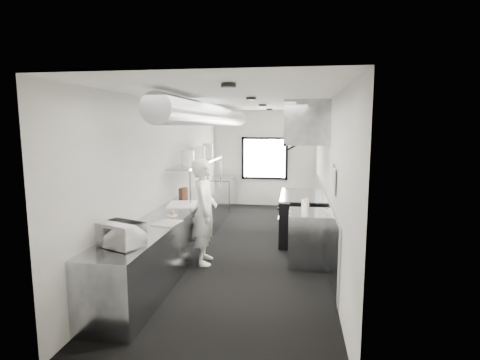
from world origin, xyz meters
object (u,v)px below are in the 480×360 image
(squeeze_bottle_c, at_px, (306,207))
(squeeze_bottle_e, at_px, (307,203))
(bottle_station, at_px, (308,238))
(line_cook, at_px, (204,212))
(microwave, at_px, (121,235))
(cutting_board, at_px, (182,204))
(prep_counter, at_px, (181,229))
(pass_shelf, at_px, (199,163))
(knife_block, at_px, (183,193))
(squeeze_bottle_b, at_px, (305,208))
(plate_stack_d, at_px, (208,151))
(squeeze_bottle_a, at_px, (307,210))
(squeeze_bottle_d, at_px, (303,204))
(exhaust_hood, at_px, (306,123))
(plate_stack_a, at_px, (188,158))
(deli_tub_b, at_px, (130,228))
(plate_stack_c, at_px, (200,153))
(small_plate, at_px, (172,215))
(deli_tub_a, at_px, (121,236))
(range, at_px, (300,217))
(far_work_table, at_px, (221,194))
(plate_stack_b, at_px, (196,155))

(squeeze_bottle_c, distance_m, squeeze_bottle_e, 0.36)
(bottle_station, distance_m, line_cook, 1.82)
(microwave, xyz_separation_m, cutting_board, (0.01, 2.43, -0.13))
(prep_counter, distance_m, squeeze_bottle_c, 2.34)
(pass_shelf, relative_size, knife_block, 14.15)
(pass_shelf, relative_size, squeeze_bottle_b, 15.91)
(plate_stack_d, xyz_separation_m, squeeze_bottle_a, (2.29, -2.77, -0.75))
(squeeze_bottle_d, bearing_deg, bottle_station, -64.71)
(cutting_board, bearing_deg, line_cook, -40.45)
(exhaust_hood, distance_m, plate_stack_a, 2.45)
(knife_block, relative_size, squeeze_bottle_a, 1.10)
(deli_tub_b, bearing_deg, squeeze_bottle_a, 28.88)
(microwave, height_order, squeeze_bottle_b, microwave)
(bottle_station, xyz_separation_m, squeeze_bottle_a, (-0.03, -0.27, 0.55))
(pass_shelf, height_order, knife_block, pass_shelf)
(cutting_board, height_order, plate_stack_c, plate_stack_c)
(line_cook, bearing_deg, squeeze_bottle_c, -93.74)
(squeeze_bottle_a, bearing_deg, bottle_station, 82.93)
(pass_shelf, distance_m, cutting_board, 1.60)
(small_plate, xyz_separation_m, squeeze_bottle_a, (2.16, 0.34, 0.09))
(prep_counter, height_order, plate_stack_a, plate_stack_a)
(deli_tub_a, bearing_deg, knife_block, 90.48)
(range, xyz_separation_m, cutting_board, (-2.18, -1.17, 0.44))
(far_work_table, distance_m, microwave, 6.13)
(squeeze_bottle_c, bearing_deg, range, 93.03)
(prep_counter, bearing_deg, cutting_board, 63.46)
(exhaust_hood, xyz_separation_m, knife_block, (-2.40, -0.55, -1.38))
(deli_tub_b, xyz_separation_m, plate_stack_b, (0.12, 3.01, 0.79))
(bottle_station, bearing_deg, plate_stack_b, 148.79)
(plate_stack_a, distance_m, squeeze_bottle_e, 2.51)
(bottle_station, relative_size, deli_tub_b, 6.46)
(line_cook, relative_size, squeeze_bottle_e, 9.92)
(far_work_table, height_order, plate_stack_b, plate_stack_b)
(microwave, relative_size, deli_tub_b, 3.48)
(bottle_station, height_order, plate_stack_d, plate_stack_d)
(line_cook, xyz_separation_m, deli_tub_b, (-0.70, -1.37, 0.05))
(bottle_station, distance_m, squeeze_bottle_d, 0.58)
(plate_stack_a, xyz_separation_m, squeeze_bottle_c, (2.32, -0.93, -0.72))
(plate_stack_a, relative_size, plate_stack_c, 0.89)
(deli_tub_a, relative_size, squeeze_bottle_d, 0.72)
(deli_tub_a, distance_m, deli_tub_b, 0.34)
(far_work_table, distance_m, deli_tub_a, 5.86)
(line_cook, distance_m, knife_block, 1.30)
(exhaust_hood, bearing_deg, line_cook, -136.10)
(squeeze_bottle_b, bearing_deg, small_plate, -167.18)
(exhaust_hood, relative_size, far_work_table, 1.83)
(plate_stack_d, bearing_deg, small_plate, -87.54)
(plate_stack_a, bearing_deg, cutting_board, -84.43)
(prep_counter, relative_size, squeeze_bottle_c, 30.50)
(pass_shelf, relative_size, squeeze_bottle_c, 15.25)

